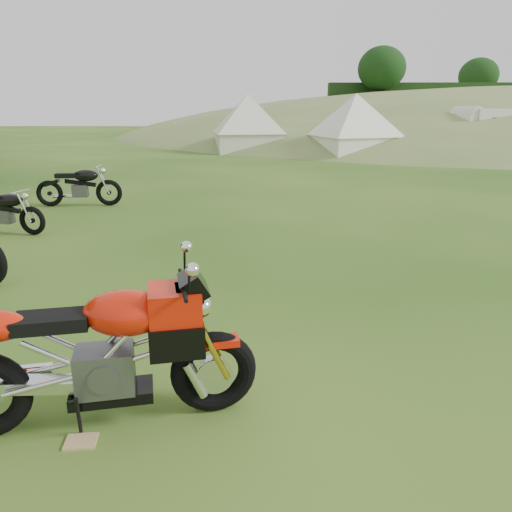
# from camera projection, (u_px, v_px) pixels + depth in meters

# --- Properties ---
(ground) EXTENTS (120.00, 120.00, 0.00)m
(ground) POSITION_uv_depth(u_px,v_px,m) (243.00, 316.00, 5.62)
(ground) COLOR #1C480F
(ground) RESTS_ON ground
(sport_motorcycle) EXTENTS (2.23, 0.99, 1.30)m
(sport_motorcycle) POSITION_uv_depth(u_px,v_px,m) (100.00, 343.00, 3.55)
(sport_motorcycle) COLOR red
(sport_motorcycle) RESTS_ON ground
(plywood_board) EXTENTS (0.23, 0.20, 0.02)m
(plywood_board) POSITION_uv_depth(u_px,v_px,m) (81.00, 441.00, 3.50)
(plywood_board) COLOR tan
(plywood_board) RESTS_ON ground
(vintage_moto_b) EXTENTS (1.70, 0.76, 0.87)m
(vintage_moto_b) POSITION_uv_depth(u_px,v_px,m) (3.00, 210.00, 9.22)
(vintage_moto_b) COLOR black
(vintage_moto_b) RESTS_ON ground
(vintage_moto_d) EXTENTS (1.95, 0.63, 1.01)m
(vintage_moto_d) POSITION_uv_depth(u_px,v_px,m) (79.00, 185.00, 11.76)
(vintage_moto_d) COLOR black
(vintage_moto_d) RESTS_ON ground
(tent_left) EXTENTS (3.73, 3.73, 2.82)m
(tent_left) POSITION_uv_depth(u_px,v_px,m) (248.00, 124.00, 26.03)
(tent_left) COLOR silver
(tent_left) RESTS_ON ground
(tent_mid) EXTENTS (4.05, 4.05, 2.79)m
(tent_mid) POSITION_uv_depth(u_px,v_px,m) (355.00, 127.00, 23.41)
(tent_mid) COLOR white
(tent_mid) RESTS_ON ground
(caravan) EXTENTS (5.22, 3.25, 2.27)m
(caravan) POSITION_uv_depth(u_px,v_px,m) (499.00, 131.00, 24.90)
(caravan) COLOR silver
(caravan) RESTS_ON ground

